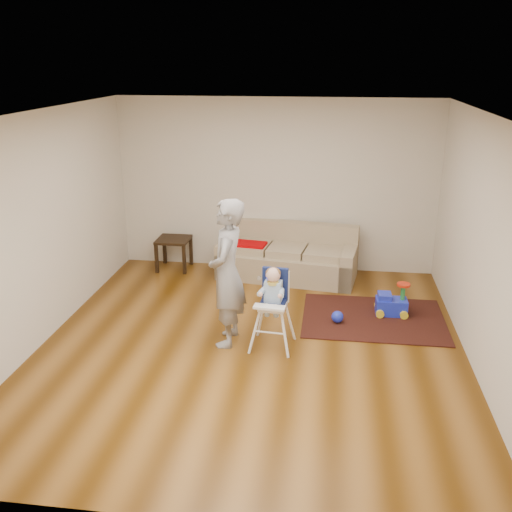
# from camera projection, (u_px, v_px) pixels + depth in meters

# --- Properties ---
(ground) EXTENTS (5.50, 5.50, 0.00)m
(ground) POSITION_uv_depth(u_px,v_px,m) (252.00, 346.00, 6.80)
(ground) COLOR #4F2D08
(ground) RESTS_ON ground
(room_envelope) EXTENTS (5.04, 5.52, 2.72)m
(room_envelope) POSITION_uv_depth(u_px,v_px,m) (257.00, 182.00, 6.67)
(room_envelope) COLOR silver
(room_envelope) RESTS_ON ground
(sofa) EXTENTS (2.19, 1.14, 0.81)m
(sofa) POSITION_uv_depth(u_px,v_px,m) (287.00, 253.00, 8.79)
(sofa) COLOR tan
(sofa) RESTS_ON ground
(side_table) EXTENTS (0.51, 0.51, 0.51)m
(side_table) POSITION_uv_depth(u_px,v_px,m) (174.00, 253.00, 9.21)
(side_table) COLOR black
(side_table) RESTS_ON ground
(area_rug) EXTENTS (1.84, 1.38, 0.01)m
(area_rug) POSITION_uv_depth(u_px,v_px,m) (373.00, 318.00, 7.51)
(area_rug) COLOR black
(area_rug) RESTS_ON ground
(ride_on_toy) EXTENTS (0.41, 0.30, 0.44)m
(ride_on_toy) POSITION_uv_depth(u_px,v_px,m) (392.00, 298.00, 7.54)
(ride_on_toy) COLOR #2031E0
(ride_on_toy) RESTS_ON area_rug
(toy_ball) EXTENTS (0.16, 0.16, 0.16)m
(toy_ball) POSITION_uv_depth(u_px,v_px,m) (337.00, 317.00, 7.35)
(toy_ball) COLOR #2031E0
(toy_ball) RESTS_ON area_rug
(high_chair) EXTENTS (0.51, 0.51, 1.01)m
(high_chair) POSITION_uv_depth(u_px,v_px,m) (273.00, 309.00, 6.64)
(high_chair) COLOR white
(high_chair) RESTS_ON ground
(adult) EXTENTS (0.43, 0.65, 1.77)m
(adult) POSITION_uv_depth(u_px,v_px,m) (227.00, 273.00, 6.62)
(adult) COLOR #98989A
(adult) RESTS_ON ground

